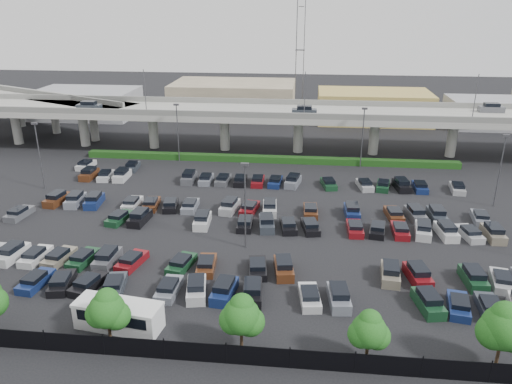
# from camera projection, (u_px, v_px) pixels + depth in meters

# --- Properties ---
(ground) EXTENTS (280.00, 280.00, 0.00)m
(ground) POSITION_uv_depth(u_px,v_px,m) (253.00, 219.00, 65.65)
(ground) COLOR black
(overpass) EXTENTS (150.00, 13.00, 15.80)m
(overpass) POSITION_uv_depth(u_px,v_px,m) (271.00, 115.00, 92.85)
(overpass) COLOR gray
(overpass) RESTS_ON ground
(on_ramp) EXTENTS (50.93, 30.13, 8.80)m
(on_ramp) POSITION_uv_depth(u_px,v_px,m) (37.00, 99.00, 108.27)
(on_ramp) COLOR gray
(on_ramp) RESTS_ON ground
(hedge) EXTENTS (66.00, 1.60, 1.10)m
(hedge) POSITION_uv_depth(u_px,v_px,m) (269.00, 159.00, 88.66)
(hedge) COLOR #173910
(hedge) RESTS_ON ground
(fence) EXTENTS (70.00, 0.10, 2.00)m
(fence) POSITION_uv_depth(u_px,v_px,m) (213.00, 353.00, 39.34)
(fence) COLOR black
(fence) RESTS_ON ground
(tree_row) EXTENTS (65.07, 3.66, 5.94)m
(tree_row) POSITION_uv_depth(u_px,v_px,m) (225.00, 315.00, 39.70)
(tree_row) COLOR #332316
(tree_row) RESTS_ON ground
(shuttle_bus) EXTENTS (7.98, 3.73, 2.47)m
(shuttle_bus) POSITION_uv_depth(u_px,v_px,m) (119.00, 314.00, 43.48)
(shuttle_bus) COLOR silver
(shuttle_bus) RESTS_ON ground
(parked_cars) EXTENTS (63.08, 41.62, 1.67)m
(parked_cars) POSITION_uv_depth(u_px,v_px,m) (250.00, 227.00, 62.03)
(parked_cars) COLOR black
(parked_cars) RESTS_ON ground
(light_poles) EXTENTS (66.90, 48.38, 10.30)m
(light_poles) POSITION_uv_depth(u_px,v_px,m) (224.00, 168.00, 65.67)
(light_poles) COLOR #46464B
(light_poles) RESTS_ON ground
(distant_buildings) EXTENTS (138.00, 24.00, 9.00)m
(distant_buildings) POSITION_uv_depth(u_px,v_px,m) (332.00, 103.00, 120.46)
(distant_buildings) COLOR gray
(distant_buildings) RESTS_ON ground
(comm_tower) EXTENTS (2.40, 2.40, 30.00)m
(comm_tower) POSITION_uv_depth(u_px,v_px,m) (300.00, 47.00, 128.33)
(comm_tower) COLOR #46464B
(comm_tower) RESTS_ON ground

